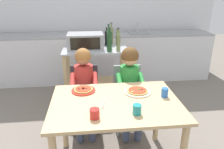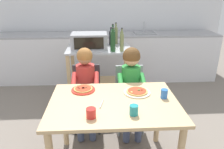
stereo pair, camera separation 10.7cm
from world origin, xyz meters
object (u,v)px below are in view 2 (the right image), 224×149
drinking_cup_teal (134,110)px  dining_table (114,112)px  drinking_cup_red (91,113)px  bottle_clear_vinegar (111,38)px  pizza_plate_cream (137,92)px  bottle_tall_green_wine (116,35)px  dining_chair_left (87,93)px  child_in_red_shirt (86,82)px  bottle_brown_beer (113,37)px  drinking_cup_blue (164,94)px  bottle_dark_olive_oil (113,41)px  kitchen_island_cart (99,67)px  serving_spoon (102,104)px  bottle_squat_spirits (122,42)px  child_in_green_shirt (131,81)px  dining_chair_right (130,94)px  toaster_oven (89,41)px  bottle_slim_sauce (122,38)px  pizza_plate_red_rimmed (83,89)px

drinking_cup_teal → dining_table: bearing=122.8°
drinking_cup_red → bottle_clear_vinegar: bearing=82.2°
pizza_plate_cream → bottle_tall_green_wine: bearing=94.0°
dining_chair_left → child_in_red_shirt: 0.23m
pizza_plate_cream → bottle_brown_beer: bearing=96.9°
bottle_clear_vinegar → drinking_cup_blue: bottle_clear_vinegar is taller
bottle_dark_olive_oil → bottle_tall_green_wine: bearing=80.6°
kitchen_island_cart → bottle_dark_olive_oil: 0.52m
drinking_cup_red → serving_spoon: bearing=67.4°
child_in_red_shirt → bottle_squat_spirits: bearing=51.4°
pizza_plate_cream → bottle_dark_olive_oil: bearing=99.6°
bottle_brown_beer → child_in_green_shirt: (0.16, -0.95, -0.32)m
bottle_brown_beer → bottle_dark_olive_oil: bearing=-93.2°
pizza_plate_cream → drinking_cup_teal: drinking_cup_teal is taller
bottle_brown_beer → drinking_cup_teal: (0.07, -1.74, -0.24)m
bottle_squat_spirits → bottle_tall_green_wine: 0.45m
dining_table → serving_spoon: bearing=-157.2°
kitchen_island_cart → bottle_squat_spirits: size_ratio=2.91×
dining_chair_right → drinking_cup_teal: 0.96m
serving_spoon → kitchen_island_cart: bearing=90.7°
toaster_oven → dining_chair_right: 1.04m
drinking_cup_blue → bottle_brown_beer: bearing=105.3°
kitchen_island_cart → child_in_red_shirt: (-0.17, -0.81, 0.09)m
kitchen_island_cart → drinking_cup_blue: kitchen_island_cart is taller
bottle_squat_spirits → bottle_brown_beer: size_ratio=0.97×
bottle_slim_sauce → pizza_plate_cream: (0.02, -1.44, -0.24)m
dining_chair_left → bottle_dark_olive_oil: bearing=53.7°
bottle_clear_vinegar → bottle_slim_sauce: 0.17m
toaster_oven → bottle_slim_sauce: 0.53m
bottle_tall_green_wine → drinking_cup_blue: size_ratio=3.86×
bottle_tall_green_wine → pizza_plate_red_rimmed: size_ratio=1.41×
bottle_tall_green_wine → dining_table: bottle_tall_green_wine is taller
bottle_dark_olive_oil → dining_chair_right: bottle_dark_olive_oil is taller
bottle_clear_vinegar → dining_chair_left: bottle_clear_vinegar is taller
pizza_plate_red_rimmed → bottle_brown_beer: bearing=73.3°
bottle_squat_spirits → pizza_plate_red_rimmed: 1.11m
bottle_slim_sauce → serving_spoon: size_ratio=1.84×
bottle_brown_beer → pizza_plate_red_rimmed: size_ratio=1.41×
child_in_red_shirt → bottle_tall_green_wine: bearing=67.7°
kitchen_island_cart → pizza_plate_cream: 1.32m
bottle_squat_spirits → drinking_cup_blue: 1.23m
bottle_tall_green_wine → kitchen_island_cart: bearing=-137.4°
bottle_clear_vinegar → dining_chair_right: size_ratio=0.34×
bottle_dark_olive_oil → child_in_red_shirt: bottle_dark_olive_oil is taller
bottle_clear_vinegar → dining_table: (-0.06, -1.60, -0.36)m
dining_chair_right → pizza_plate_red_rimmed: 0.74m
bottle_clear_vinegar → bottle_dark_olive_oil: bearing=-89.1°
kitchen_island_cart → child_in_green_shirt: 0.94m
bottle_slim_sauce → bottle_brown_beer: bearing=-146.9°
pizza_plate_red_rimmed → drinking_cup_red: (0.10, -0.51, 0.03)m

